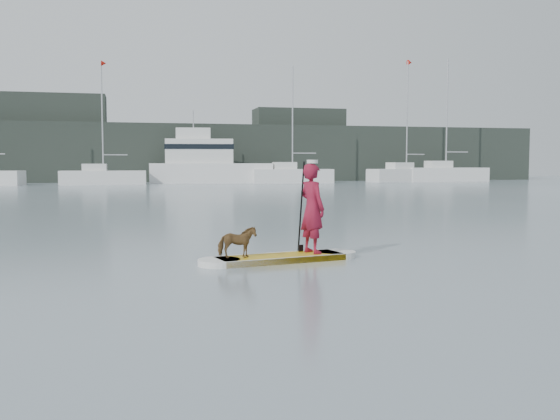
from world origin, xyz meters
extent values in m
plane|color=slate|center=(0.00, 0.00, 0.00)|extent=(140.00, 140.00, 0.00)
cube|color=gold|center=(2.20, -2.85, 0.06)|extent=(2.61, 1.27, 0.12)
cylinder|color=silver|center=(0.97, -3.09, 0.06)|extent=(0.80, 0.80, 0.12)
cylinder|color=silver|center=(3.42, -2.61, 0.06)|extent=(0.80, 0.80, 0.12)
cube|color=silver|center=(2.13, -2.49, 0.06)|extent=(2.46, 0.55, 0.12)
cube|color=silver|center=(2.27, -3.21, 0.06)|extent=(2.46, 0.55, 0.12)
imported|color=maroon|center=(2.89, -2.71, 1.01)|extent=(0.63, 0.76, 1.78)
cylinder|color=silver|center=(2.89, -2.71, 1.94)|extent=(0.22, 0.22, 0.07)
imported|color=brown|center=(1.32, -3.02, 0.42)|extent=(0.72, 0.34, 0.60)
cylinder|color=black|center=(2.72, -2.47, 1.00)|extent=(0.09, 0.30, 1.89)
cube|color=black|center=(2.72, -2.47, 0.10)|extent=(0.10, 0.04, 0.32)
cube|color=white|center=(-2.99, 43.85, 0.62)|extent=(7.54, 2.47, 1.25)
cube|color=silver|center=(-3.74, 43.86, 1.56)|extent=(2.13, 1.67, 0.62)
cylinder|color=#B7B7BC|center=(-2.99, 43.85, 6.07)|extent=(0.12, 0.12, 9.64)
cylinder|color=#B7B7BC|center=(-1.92, 43.83, 2.68)|extent=(2.14, 0.13, 0.09)
cone|color=red|center=(-2.77, 43.84, 10.80)|extent=(0.46, 0.51, 0.50)
cube|color=white|center=(14.70, 44.11, 0.68)|extent=(7.92, 3.20, 1.35)
cube|color=silver|center=(13.93, 44.18, 1.69)|extent=(2.31, 1.95, 0.68)
cylinder|color=#B7B7BC|center=(14.70, 44.11, 6.28)|extent=(0.14, 0.14, 9.85)
cylinder|color=#B7B7BC|center=(15.86, 44.00, 2.90)|extent=(2.32, 0.31, 0.10)
cube|color=white|center=(27.39, 45.67, 0.67)|extent=(8.71, 4.13, 1.33)
cube|color=silver|center=(26.57, 45.50, 1.67)|extent=(2.65, 2.17, 0.67)
cylinder|color=#B7B7BC|center=(27.39, 45.67, 6.86)|extent=(0.13, 0.13, 11.05)
cylinder|color=#B7B7BC|center=(28.51, 45.91, 2.86)|extent=(2.26, 0.56, 0.10)
cone|color=red|center=(27.62, 45.72, 12.28)|extent=(0.57, 0.62, 0.53)
cube|color=white|center=(7.11, 46.08, 0.95)|extent=(12.04, 5.12, 1.91)
cube|color=silver|center=(5.95, 46.24, 3.08)|extent=(6.74, 3.71, 2.33)
cube|color=silver|center=(5.37, 46.31, 4.77)|extent=(3.50, 2.40, 1.06)
cube|color=black|center=(5.95, 46.24, 3.50)|extent=(6.87, 3.80, 0.48)
cylinder|color=#B7B7BC|center=(5.37, 46.31, 6.15)|extent=(0.11, 0.11, 1.70)
cube|color=black|center=(0.00, 53.00, 3.00)|extent=(90.00, 6.00, 6.00)
cube|color=black|center=(-10.00, 54.00, 4.50)|extent=(14.00, 4.00, 9.00)
cube|color=black|center=(18.00, 54.00, 4.00)|extent=(10.00, 4.00, 8.00)
cube|color=white|center=(31.86, 45.56, 0.73)|extent=(8.70, 2.90, 1.45)
cube|color=silver|center=(30.99, 45.58, 1.82)|extent=(2.46, 1.95, 0.73)
cylinder|color=#B7B7BC|center=(31.86, 45.56, 7.13)|extent=(0.15, 0.15, 11.35)
cylinder|color=#B7B7BC|center=(33.10, 45.53, 3.11)|extent=(2.49, 0.16, 0.10)
camera|label=1|loc=(-0.60, -14.53, 1.90)|focal=40.00mm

